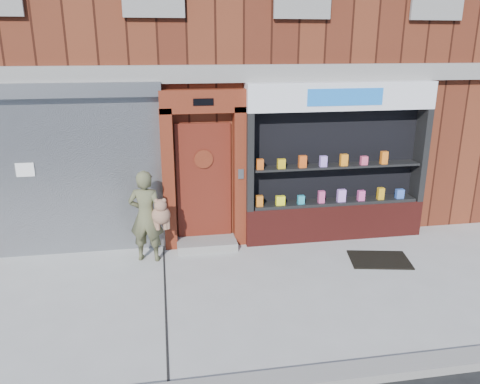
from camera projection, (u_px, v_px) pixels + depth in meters
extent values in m
plane|color=#9E9E99|center=(266.00, 289.00, 7.27)|extent=(80.00, 80.00, 0.00)
cube|color=gray|center=(308.00, 379.00, 5.24)|extent=(60.00, 0.30, 0.12)
cube|color=#4F1E12|center=(216.00, 29.00, 11.70)|extent=(12.00, 8.00, 8.00)
cube|color=gray|center=(245.00, 74.00, 8.12)|extent=(12.00, 0.16, 0.30)
cube|color=gray|center=(76.00, 178.00, 8.19)|extent=(3.00, 0.10, 2.80)
cube|color=slate|center=(65.00, 90.00, 7.67)|extent=(3.10, 0.30, 0.24)
cube|color=white|center=(25.00, 170.00, 7.94)|extent=(0.30, 0.01, 0.24)
cube|color=#5D1E10|center=(168.00, 180.00, 8.40)|extent=(0.22, 0.28, 2.60)
cube|color=#5D1E10|center=(240.00, 177.00, 8.61)|extent=(0.22, 0.28, 2.60)
cube|color=#5D1E10|center=(203.00, 101.00, 8.08)|extent=(1.50, 0.28, 0.40)
cube|color=black|center=(203.00, 102.00, 7.94)|extent=(0.35, 0.01, 0.12)
cube|color=#561A0F|center=(204.00, 182.00, 8.64)|extent=(1.00, 0.06, 2.20)
cylinder|color=black|center=(204.00, 159.00, 8.47)|extent=(0.28, 0.02, 0.28)
cylinder|color=#5D1E10|center=(204.00, 159.00, 8.46)|extent=(0.34, 0.02, 0.34)
cube|color=gray|center=(207.00, 244.00, 8.73)|extent=(1.10, 0.55, 0.15)
cube|color=slate|center=(241.00, 174.00, 8.44)|extent=(0.10, 0.02, 0.18)
cube|color=#5A1915|center=(333.00, 220.00, 9.14)|extent=(3.50, 0.40, 0.70)
cube|color=black|center=(249.00, 162.00, 8.49)|extent=(0.12, 0.40, 1.80)
cube|color=black|center=(420.00, 155.00, 9.03)|extent=(0.12, 0.40, 1.80)
cube|color=black|center=(334.00, 156.00, 8.94)|extent=(3.30, 0.03, 1.80)
cube|color=black|center=(334.00, 202.00, 9.02)|extent=(3.20, 0.36, 0.06)
cube|color=black|center=(337.00, 166.00, 8.81)|extent=(3.20, 0.36, 0.04)
cube|color=white|center=(341.00, 96.00, 8.41)|extent=(3.50, 0.40, 0.50)
cube|color=blue|center=(346.00, 97.00, 8.22)|extent=(1.40, 0.01, 0.30)
cube|color=orange|center=(259.00, 201.00, 8.67)|extent=(0.12, 0.09, 0.20)
cube|color=#FFF81A|center=(280.00, 201.00, 8.74)|extent=(0.17, 0.09, 0.17)
cube|color=teal|center=(301.00, 200.00, 8.80)|extent=(0.12, 0.09, 0.16)
cube|color=#D14581|center=(321.00, 197.00, 8.86)|extent=(0.12, 0.09, 0.23)
cube|color=#CD8BFA|center=(341.00, 196.00, 8.92)|extent=(0.15, 0.09, 0.24)
cube|color=#E44C9A|center=(361.00, 196.00, 8.99)|extent=(0.13, 0.09, 0.20)
cube|color=gold|center=(381.00, 194.00, 9.05)|extent=(0.12, 0.09, 0.23)
cube|color=blue|center=(400.00, 194.00, 9.12)|extent=(0.15, 0.09, 0.18)
cube|color=#DD5A17|center=(260.00, 164.00, 8.46)|extent=(0.12, 0.09, 0.19)
cube|color=gold|center=(281.00, 164.00, 8.52)|extent=(0.14, 0.09, 0.17)
cube|color=#E25417|center=(302.00, 162.00, 8.58)|extent=(0.14, 0.09, 0.22)
cube|color=#B28AFA|center=(323.00, 161.00, 8.65)|extent=(0.13, 0.09, 0.20)
cube|color=orange|center=(344.00, 160.00, 8.71)|extent=(0.13, 0.09, 0.22)
cube|color=#E94D74|center=(364.00, 160.00, 8.78)|extent=(0.13, 0.09, 0.16)
cube|color=orange|center=(384.00, 158.00, 8.83)|extent=(0.12, 0.09, 0.24)
imported|color=brown|center=(146.00, 216.00, 8.04)|extent=(0.67, 0.52, 1.63)
sphere|color=brown|center=(161.00, 215.00, 7.99)|extent=(0.32, 0.32, 0.32)
sphere|color=brown|center=(160.00, 205.00, 7.89)|extent=(0.21, 0.21, 0.21)
sphere|color=brown|center=(156.00, 201.00, 7.85)|extent=(0.07, 0.07, 0.07)
sphere|color=brown|center=(164.00, 200.00, 7.87)|extent=(0.07, 0.07, 0.07)
cylinder|color=brown|center=(155.00, 224.00, 8.03)|extent=(0.07, 0.07, 0.19)
cylinder|color=brown|center=(168.00, 223.00, 8.06)|extent=(0.07, 0.07, 0.19)
cylinder|color=brown|center=(158.00, 224.00, 8.01)|extent=(0.07, 0.07, 0.19)
cylinder|color=brown|center=(165.00, 224.00, 8.03)|extent=(0.07, 0.07, 0.19)
cube|color=black|center=(379.00, 260.00, 8.24)|extent=(1.14, 0.91, 0.03)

